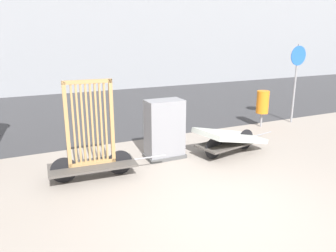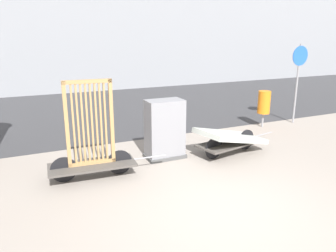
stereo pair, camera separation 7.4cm
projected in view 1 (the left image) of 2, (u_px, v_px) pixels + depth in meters
name	position (u px, v px, depth m)	size (l,w,h in m)	color
ground_plane	(226.00, 211.00, 5.28)	(60.00, 60.00, 0.00)	gray
road_strip	(100.00, 109.00, 12.53)	(56.00, 8.42, 0.01)	#38383A
bike_cart_with_bedframe	(92.00, 148.00, 6.34)	(2.40, 0.81, 1.95)	#4C4742
bike_cart_with_mattress	(231.00, 138.00, 7.75)	(2.42, 1.22, 0.69)	#4C4742
utility_cabinet	(164.00, 131.00, 7.44)	(0.89, 0.56, 1.35)	#4C4C4C
trash_bin	(263.00, 102.00, 9.96)	(0.37, 0.37, 1.12)	gray
sign_post	(296.00, 72.00, 10.23)	(0.60, 0.06, 2.48)	gray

